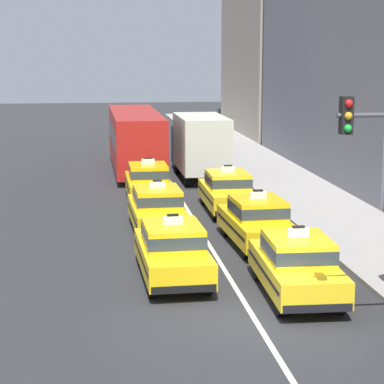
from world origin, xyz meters
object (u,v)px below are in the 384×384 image
object	(u,v)px
bus_left_fourth	(135,137)
taxi_right_second	(257,221)
taxi_left_nearest	(172,250)
box_truck_right_fourth	(199,144)
taxi_left_third	(148,182)
taxi_right_nearest	(297,264)
taxi_right_third	(227,191)
taxi_left_second	(157,209)

from	to	relation	value
bus_left_fourth	taxi_right_second	world-z (taller)	bus_left_fourth
taxi_left_nearest	box_truck_right_fourth	distance (m)	17.80
taxi_left_third	taxi_right_nearest	bearing A→B (deg)	-77.53
taxi_right_third	box_truck_right_fourth	size ratio (longest dim) A/B	0.66
taxi_right_nearest	bus_left_fourth	bearing A→B (deg)	97.65
taxi_left_nearest	taxi_right_third	size ratio (longest dim) A/B	1.01
taxi_left_third	taxi_right_third	size ratio (longest dim) A/B	1.00
taxi_left_second	taxi_right_third	world-z (taller)	same
taxi_right_second	box_truck_right_fourth	xyz separation A→B (m)	(0.04, 14.07, 0.90)
taxi_left_nearest	taxi_left_third	distance (m)	11.53
bus_left_fourth	taxi_left_third	bearing A→B (deg)	-89.78
taxi_left_second	taxi_right_third	bearing A→B (deg)	45.70
taxi_right_third	box_truck_right_fourth	bearing A→B (deg)	89.75
taxi_right_third	box_truck_right_fourth	xyz separation A→B (m)	(0.04, 8.49, 0.90)
taxi_left_nearest	taxi_right_nearest	bearing A→B (deg)	-31.03
taxi_left_third	taxi_right_nearest	distance (m)	13.74
taxi_left_third	bus_left_fourth	world-z (taller)	bus_left_fourth
taxi_left_second	bus_left_fourth	distance (m)	14.71
taxi_left_nearest	bus_left_fourth	xyz separation A→B (m)	(0.13, 20.44, 0.94)
taxi_right_nearest	box_truck_right_fourth	xyz separation A→B (m)	(0.12, 19.36, 0.90)
taxi_right_second	box_truck_right_fourth	bearing A→B (deg)	89.85
taxi_left_nearest	taxi_left_third	world-z (taller)	same
taxi_right_nearest	taxi_left_third	bearing A→B (deg)	102.47
taxi_right_second	taxi_left_third	bearing A→B (deg)	110.53
taxi_right_nearest	box_truck_right_fourth	size ratio (longest dim) A/B	0.66
taxi_left_third	box_truck_right_fourth	xyz separation A→B (m)	(3.08, 5.94, 0.90)
taxi_left_nearest	taxi_left_third	bearing A→B (deg)	89.19
taxi_right_second	taxi_right_third	size ratio (longest dim) A/B	1.01
taxi_right_nearest	box_truck_right_fourth	distance (m)	19.38
taxi_right_third	taxi_left_nearest	bearing A→B (deg)	-109.66
taxi_left_nearest	taxi_left_second	distance (m)	5.76
taxi_left_nearest	taxi_right_third	distance (m)	9.54
bus_left_fourth	box_truck_right_fourth	xyz separation A→B (m)	(3.12, -2.97, -0.04)
taxi_left_second	taxi_right_nearest	xyz separation A→B (m)	(3.07, -7.64, 0.00)
taxi_left_nearest	box_truck_right_fourth	xyz separation A→B (m)	(3.25, 17.47, 0.90)
taxi_right_second	taxi_right_nearest	bearing A→B (deg)	-90.87
taxi_left_third	taxi_right_second	size ratio (longest dim) A/B	0.99
taxi_left_second	taxi_right_nearest	distance (m)	8.23
taxi_right_second	bus_left_fourth	bearing A→B (deg)	100.24
taxi_left_third	box_truck_right_fourth	world-z (taller)	box_truck_right_fourth
taxi_right_nearest	taxi_left_second	bearing A→B (deg)	111.87
taxi_left_second	taxi_right_third	size ratio (longest dim) A/B	1.01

